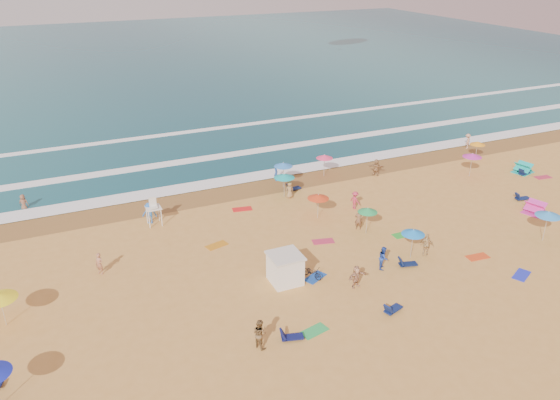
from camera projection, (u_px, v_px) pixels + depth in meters
name	position (u px, v px, depth m)	size (l,w,h in m)	color
ground	(334.00, 242.00, 42.60)	(220.00, 220.00, 0.00)	gold
ocean	(134.00, 60.00, 112.25)	(220.00, 140.00, 0.18)	#0C4756
wet_sand	(271.00, 185.00, 52.97)	(220.00, 220.00, 0.00)	olive
surf_foam	(240.00, 156.00, 60.24)	(200.00, 18.70, 0.05)	white
cabana	(285.00, 269.00, 37.19)	(2.00, 2.00, 2.00)	white
cabana_roof	(285.00, 256.00, 36.75)	(2.20, 2.20, 0.12)	silver
bicycle	(312.00, 272.00, 37.88)	(0.58, 1.67, 0.88)	black
lifeguard_stand	(154.00, 213.00, 44.95)	(1.20, 1.20, 2.10)	white
beach_umbrellas	(330.00, 218.00, 41.61)	(66.58, 29.69, 0.82)	#FF371A
loungers	(404.00, 241.00, 42.43)	(50.05, 20.67, 0.34)	#101753
towels	(351.00, 256.00, 40.73)	(52.11, 19.39, 0.03)	#B84C17
popup_tents	(529.00, 185.00, 51.50)	(8.72, 9.53, 1.20)	#DB30A3
beachgoers	(305.00, 216.00, 44.95)	(54.32, 26.39, 2.11)	brown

